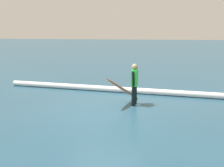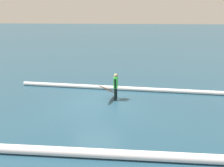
# 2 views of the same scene
# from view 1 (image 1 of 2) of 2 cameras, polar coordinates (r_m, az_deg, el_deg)

# --- Properties ---
(ground_plane) EXTENTS (180.67, 180.67, 0.00)m
(ground_plane) POSITION_cam_1_polar(r_m,az_deg,el_deg) (9.06, -1.85, -5.63)
(ground_plane) COLOR navy
(surfer) EXTENTS (0.22, 0.63, 1.50)m
(surfer) POSITION_cam_1_polar(r_m,az_deg,el_deg) (9.48, 4.86, 0.29)
(surfer) COLOR black
(surfer) RESTS_ON ground_plane
(surfboard) EXTENTS (1.04, 2.02, 1.14)m
(surfboard) POSITION_cam_1_polar(r_m,az_deg,el_deg) (9.62, 2.44, -1.28)
(surfboard) COLOR #E55926
(surfboard) RESTS_ON ground_plane
(wave_crest_foreground) EXTENTS (15.55, 1.45, 0.25)m
(wave_crest_foreground) POSITION_cam_1_polar(r_m,az_deg,el_deg) (11.22, 13.56, -2.02)
(wave_crest_foreground) COLOR white
(wave_crest_foreground) RESTS_ON ground_plane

